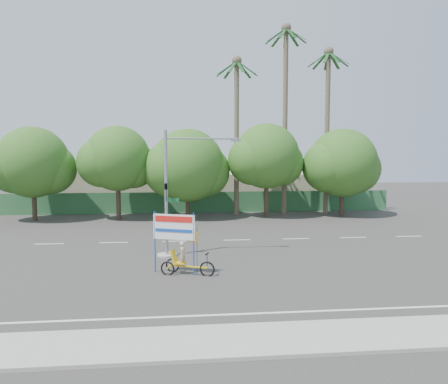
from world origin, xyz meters
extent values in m
plane|color=#33302D|center=(0.00, 0.00, 0.00)|extent=(120.00, 120.00, 0.00)
cube|color=gray|center=(0.00, -7.50, 0.06)|extent=(50.00, 2.40, 0.12)
cube|color=#336B3D|center=(0.00, 21.50, 1.00)|extent=(38.00, 0.08, 2.00)
cube|color=beige|center=(-10.00, 26.00, 2.00)|extent=(12.00, 8.00, 4.00)
cube|color=beige|center=(8.00, 26.00, 1.80)|extent=(14.00, 8.00, 3.60)
cylinder|color=#473828|center=(-14.00, 18.00, 1.76)|extent=(0.40, 0.40, 3.52)
sphere|color=#1D4E17|center=(-14.00, 18.00, 4.96)|extent=(6.00, 6.00, 6.00)
sphere|color=#1D4E17|center=(-12.65, 18.30, 4.40)|extent=(4.32, 4.32, 4.32)
sphere|color=#1D4E17|center=(-15.35, 17.75, 4.64)|extent=(4.56, 4.56, 4.56)
cylinder|color=#473828|center=(-7.00, 18.00, 1.87)|extent=(0.40, 0.40, 3.74)
sphere|color=#1D4E17|center=(-7.00, 18.00, 5.27)|extent=(5.60, 5.60, 5.60)
sphere|color=#1D4E17|center=(-5.74, 18.30, 4.68)|extent=(4.03, 4.03, 4.03)
sphere|color=#1D4E17|center=(-8.26, 17.75, 4.93)|extent=(4.26, 4.26, 4.26)
cylinder|color=#473828|center=(-1.00, 18.00, 1.65)|extent=(0.40, 0.40, 3.30)
sphere|color=#1D4E17|center=(-1.00, 18.00, 4.65)|extent=(6.40, 6.40, 6.40)
sphere|color=#1D4E17|center=(0.44, 18.30, 4.12)|extent=(4.61, 4.61, 4.61)
sphere|color=#1D4E17|center=(-2.44, 17.75, 4.35)|extent=(4.86, 4.86, 4.86)
cylinder|color=#473828|center=(6.00, 18.00, 1.94)|extent=(0.40, 0.40, 3.87)
sphere|color=#1D4E17|center=(6.00, 18.00, 5.46)|extent=(5.80, 5.80, 5.80)
sphere|color=#1D4E17|center=(7.30, 18.30, 4.84)|extent=(4.18, 4.18, 4.18)
sphere|color=#1D4E17|center=(4.70, 17.75, 5.10)|extent=(4.41, 4.41, 4.41)
cylinder|color=#473828|center=(13.00, 18.00, 1.72)|extent=(0.40, 0.40, 3.43)
sphere|color=#1D4E17|center=(13.00, 18.00, 4.84)|extent=(6.20, 6.20, 6.20)
sphere|color=#1D4E17|center=(14.39, 18.30, 4.29)|extent=(4.46, 4.46, 4.46)
sphere|color=#1D4E17|center=(11.61, 17.75, 4.52)|extent=(4.71, 4.71, 4.71)
cylinder|color=#70604C|center=(8.00, 19.50, 8.50)|extent=(0.44, 0.44, 17.00)
sphere|color=#70604C|center=(8.00, 19.50, 17.00)|extent=(0.90, 0.90, 0.90)
cube|color=#1C4C21|center=(8.94, 19.50, 16.34)|extent=(1.91, 0.28, 1.36)
cube|color=#1C4C21|center=(8.72, 20.11, 16.34)|extent=(1.65, 1.44, 1.36)
cube|color=#1C4C21|center=(8.16, 20.43, 16.34)|extent=(0.61, 1.93, 1.36)
cube|color=#1C4C21|center=(7.53, 20.32, 16.34)|extent=(1.20, 1.80, 1.36)
cube|color=#1C4C21|center=(7.11, 19.82, 16.34)|extent=(1.89, 0.92, 1.36)
cube|color=#1C4C21|center=(7.11, 19.18, 16.34)|extent=(1.89, 0.92, 1.36)
cube|color=#1C4C21|center=(7.53, 18.68, 16.34)|extent=(1.20, 1.80, 1.36)
cube|color=#1C4C21|center=(8.16, 18.57, 16.34)|extent=(0.61, 1.93, 1.36)
cube|color=#1C4C21|center=(8.72, 18.89, 16.34)|extent=(1.65, 1.44, 1.36)
cylinder|color=#70604C|center=(12.00, 19.50, 7.50)|extent=(0.44, 0.44, 15.00)
sphere|color=#70604C|center=(12.00, 19.50, 15.00)|extent=(0.90, 0.90, 0.90)
cube|color=#1C4C21|center=(12.94, 19.50, 14.34)|extent=(1.91, 0.28, 1.36)
cube|color=#1C4C21|center=(12.72, 20.11, 14.34)|extent=(1.65, 1.44, 1.36)
cube|color=#1C4C21|center=(12.16, 20.43, 14.34)|extent=(0.61, 1.93, 1.36)
cube|color=#1C4C21|center=(11.53, 20.32, 14.34)|extent=(1.20, 1.80, 1.36)
cube|color=#1C4C21|center=(11.11, 19.82, 14.34)|extent=(1.89, 0.92, 1.36)
cube|color=#1C4C21|center=(11.11, 19.18, 14.34)|extent=(1.89, 0.92, 1.36)
cube|color=#1C4C21|center=(11.53, 18.68, 14.34)|extent=(1.20, 1.80, 1.36)
cube|color=#1C4C21|center=(12.16, 18.57, 14.34)|extent=(0.61, 1.93, 1.36)
cube|color=#1C4C21|center=(12.72, 18.89, 14.34)|extent=(1.65, 1.44, 1.36)
cylinder|color=#70604C|center=(3.50, 19.50, 7.00)|extent=(0.44, 0.44, 14.00)
sphere|color=#70604C|center=(3.50, 19.50, 14.00)|extent=(0.90, 0.90, 0.90)
cube|color=#1C4C21|center=(4.44, 19.50, 13.34)|extent=(1.91, 0.28, 1.36)
cube|color=#1C4C21|center=(4.22, 20.11, 13.34)|extent=(1.65, 1.44, 1.36)
cube|color=#1C4C21|center=(3.66, 20.43, 13.34)|extent=(0.61, 1.93, 1.36)
cube|color=#1C4C21|center=(3.03, 20.32, 13.34)|extent=(1.20, 1.80, 1.36)
cube|color=#1C4C21|center=(2.61, 19.82, 13.34)|extent=(1.89, 0.92, 1.36)
cube|color=#1C4C21|center=(2.61, 19.18, 13.34)|extent=(1.89, 0.92, 1.36)
cube|color=#1C4C21|center=(3.03, 18.68, 13.34)|extent=(1.20, 1.80, 1.36)
cube|color=#1C4C21|center=(3.66, 18.57, 13.34)|extent=(0.61, 1.93, 1.36)
cube|color=#1C4C21|center=(4.22, 18.89, 13.34)|extent=(1.65, 1.44, 1.36)
cylinder|color=gray|center=(-2.50, 4.00, 0.05)|extent=(1.10, 1.10, 0.10)
cylinder|color=gray|center=(-2.50, 4.00, 3.50)|extent=(0.18, 0.18, 7.00)
cylinder|color=gray|center=(-0.50, 4.00, 6.55)|extent=(4.00, 0.10, 0.10)
cube|color=gray|center=(1.40, 4.00, 6.45)|extent=(0.55, 0.20, 0.12)
imported|color=black|center=(-2.50, 3.78, 3.60)|extent=(0.16, 0.20, 1.00)
cube|color=#14662D|center=(-2.15, 4.00, 3.15)|extent=(0.70, 0.04, 0.18)
torus|color=black|center=(-0.52, -0.24, 0.33)|extent=(0.73, 0.35, 0.75)
torus|color=black|center=(-2.15, 0.73, 0.31)|extent=(0.68, 0.33, 0.70)
torus|color=black|center=(-2.37, 0.16, 0.31)|extent=(0.68, 0.33, 0.70)
cube|color=yellow|center=(-1.39, 0.11, 0.40)|extent=(1.76, 0.74, 0.07)
cube|color=yellow|center=(-2.26, 0.45, 0.33)|extent=(0.30, 0.64, 0.05)
cube|color=yellow|center=(-1.80, 0.27, 0.55)|extent=(0.68, 0.63, 0.07)
cube|color=yellow|center=(-2.07, 0.37, 0.86)|extent=(0.40, 0.52, 0.60)
cylinder|color=black|center=(-0.52, -0.24, 0.77)|extent=(0.04, 0.04, 0.60)
cube|color=black|center=(-0.52, -0.24, 1.07)|extent=(0.22, 0.48, 0.04)
imported|color=#CCB284|center=(-1.64, 0.21, 0.97)|extent=(0.42, 0.51, 1.19)
cylinder|color=blue|center=(-2.97, 0.73, 1.48)|extent=(0.08, 0.08, 2.97)
cylinder|color=blue|center=(-1.13, 0.00, 1.48)|extent=(0.08, 0.08, 2.97)
cube|color=white|center=(-2.05, 0.37, 2.25)|extent=(1.96, 0.81, 1.21)
cube|color=red|center=(-2.07, 0.33, 2.64)|extent=(1.75, 0.70, 0.29)
cube|color=blue|center=(-2.07, 0.33, 2.09)|extent=(1.75, 0.70, 0.15)
cylinder|color=black|center=(-0.98, -0.06, 1.15)|extent=(0.03, 0.03, 2.31)
cube|color=red|center=(-1.34, 0.08, 1.87)|extent=(0.92, 0.38, 0.72)
camera|label=1|loc=(-1.82, -20.23, 5.78)|focal=35.00mm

